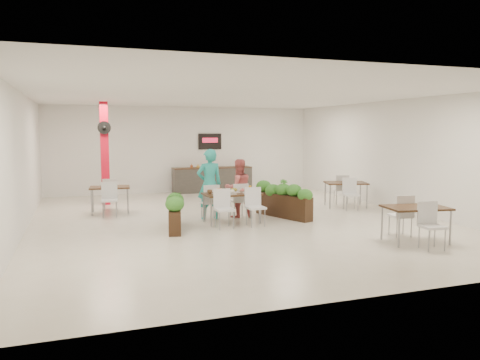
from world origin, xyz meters
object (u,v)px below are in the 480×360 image
Objects in this scene: service_counter at (212,179)px; planter_left at (175,209)px; red_column at (105,152)px; side_table_a at (110,191)px; diner_man at (209,184)px; main_table at (231,198)px; side_table_c at (416,212)px; planter_right at (283,199)px; side_table_b at (346,186)px; diner_woman at (238,188)px.

planter_left is (-2.69, -6.28, -0.01)m from service_counter.
side_table_a is at bearing -89.34° from red_column.
planter_left is 3.05m from side_table_a.
diner_man is 3.01m from side_table_a.
main_table is 0.99× the size of side_table_c.
service_counter is 1.62× the size of planter_right.
side_table_a is (-2.79, 2.44, -0.02)m from main_table.
planter_right is at bearing 10.65° from planter_left.
side_table_b is 4.61m from side_table_c.
service_counter is 5.54m from side_table_b.
red_column is at bearing 136.95° from side_table_c.
planter_left is at bearing -169.35° from planter_right.
diner_man is at bearing -155.10° from side_table_b.
diner_man is at bearing 120.79° from main_table.
service_counter is 1.93× the size of diner_woman.
main_table is 4.25m from side_table_b.
red_column is at bearing 95.49° from side_table_a.
service_counter is 1.78× the size of planter_left.
service_counter reaches higher than side_table_c.
diner_man is 0.99× the size of planter_right.
diner_man is 1.10× the size of side_table_c.
planter_left is at bearing 39.86° from diner_man.
planter_left is at bearing -146.93° from side_table_b.
main_table is at bearing 119.40° from diner_man.
side_table_b is (6.88, -2.87, -1.01)m from red_column.
red_column reaches higher than main_table.
red_column reaches higher than side_table_b.
main_table is 3.71m from side_table_a.
side_table_c is at bearing 121.69° from diner_woman.
side_table_a is (-3.98, -3.53, 0.13)m from service_counter.
side_table_b is at bearing 84.76° from side_table_c.
red_column reaches higher than diner_man.
main_table and side_table_a have the same top height.
side_table_a is (0.02, -1.67, -1.02)m from red_column.
side_table_b is (2.52, 0.98, 0.13)m from planter_right.
service_counter is 9.37m from side_table_c.
planter_right is at bearing -86.46° from service_counter.
main_table is at bearing -101.24° from service_counter.
side_table_a and side_table_c have the same top height.
service_counter is 5.72m from planter_right.
side_table_b is at bearing 21.25° from planter_right.
diner_man reaches higher than planter_left.
side_table_c is (2.53, -3.89, -0.15)m from diner_woman.
service_counter reaches higher than planter_left.
side_table_b is (4.45, 0.58, -0.29)m from diner_man.
planter_right reaches higher than main_table.
red_column is 4.27m from diner_man.
planter_right is 1.11× the size of side_table_b.
planter_left is (-1.11, -0.97, -0.43)m from diner_man.
side_table_b is (5.56, 1.55, 0.15)m from planter_left.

